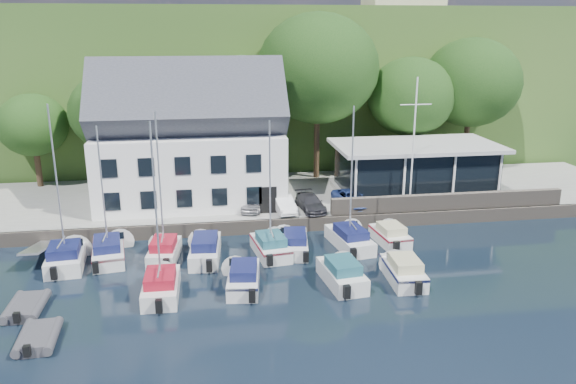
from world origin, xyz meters
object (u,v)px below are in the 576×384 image
at_px(boat_r1_3, 205,247).
at_px(boat_r2_2, 244,275).
at_px(car_blue, 352,198).
at_px(boat_r1_0, 58,194).
at_px(boat_r1_6, 351,182).
at_px(car_silver, 253,202).
at_px(boat_r2_1, 156,218).
at_px(boat_r1_2, 160,192).
at_px(car_dgrey, 310,203).
at_px(boat_r1_4, 270,189).
at_px(club_pavilion, 415,168).
at_px(car_white, 283,203).
at_px(flagpole, 413,145).
at_px(dinghy_0, 26,305).
at_px(boat_r1_5, 294,241).
at_px(boat_r1_1, 103,192).
at_px(harbor_building, 190,146).
at_px(boat_r2_4, 403,269).
at_px(boat_r2_3, 342,271).
at_px(dinghy_1, 38,336).
at_px(boat_r1_7, 390,233).

xyz_separation_m(boat_r1_3, boat_r2_2, (2.11, -4.47, -0.04)).
bearing_deg(car_blue, boat_r2_2, -139.29).
relative_size(boat_r1_0, boat_r1_6, 1.05).
xyz_separation_m(car_silver, boat_r2_1, (-6.07, -11.25, 2.92)).
bearing_deg(car_blue, boat_r1_2, -165.45).
relative_size(car_dgrey, boat_r1_4, 0.44).
height_order(car_dgrey, boat_r2_2, car_dgrey).
distance_m(car_silver, boat_r1_0, 14.06).
distance_m(club_pavilion, boat_r2_2, 20.28).
xyz_separation_m(car_white, car_blue, (5.34, 0.42, 0.03)).
distance_m(flagpole, dinghy_0, 27.43).
bearing_deg(car_white, car_dgrey, -6.87).
xyz_separation_m(club_pavilion, boat_r1_5, (-11.34, -8.50, -2.37)).
xyz_separation_m(car_silver, car_blue, (7.52, -0.30, 0.04)).
bearing_deg(boat_r1_6, boat_r1_5, 172.48).
distance_m(boat_r1_1, boat_r2_2, 10.41).
height_order(boat_r1_0, boat_r1_6, boat_r1_0).
distance_m(harbor_building, boat_r2_4, 19.44).
relative_size(boat_r2_1, boat_r2_2, 1.54).
distance_m(boat_r1_4, dinghy_0, 15.13).
xyz_separation_m(boat_r1_4, boat_r2_3, (3.53, -4.83, -3.66)).
distance_m(boat_r2_2, boat_r2_3, 5.61).
bearing_deg(boat_r1_4, dinghy_1, -151.93).
relative_size(club_pavilion, boat_r1_7, 2.62).
bearing_deg(boat_r2_2, car_white, 77.02).
height_order(boat_r1_7, boat_r2_3, boat_r2_3).
xyz_separation_m(car_white, boat_r1_3, (-5.82, -5.70, -0.83)).
bearing_deg(car_white, boat_r1_1, -163.92).
bearing_deg(dinghy_0, car_dgrey, 33.66).
xyz_separation_m(boat_r2_1, boat_r2_4, (13.76, -0.17, -3.77)).
bearing_deg(boat_r2_4, dinghy_1, -166.35).
bearing_deg(boat_r1_3, boat_r2_1, -112.20).
bearing_deg(harbor_building, car_dgrey, -23.32).
height_order(club_pavilion, boat_r1_6, boat_r1_6).
xyz_separation_m(club_pavilion, boat_r1_7, (-4.67, -8.10, -2.36)).
bearing_deg(boat_r1_2, car_white, 39.73).
bearing_deg(boat_r1_0, boat_r1_2, -2.61).
xyz_separation_m(car_white, boat_r1_6, (3.74, -5.15, 2.86)).
relative_size(harbor_building, boat_r2_2, 2.45).
bearing_deg(dinghy_1, boat_r1_0, 91.04).
height_order(club_pavilion, boat_r1_5, club_pavilion).
bearing_deg(car_dgrey, boat_r2_4, -78.58).
bearing_deg(boat_r2_1, boat_r2_2, 5.27).
height_order(boat_r2_1, dinghy_0, boat_r2_1).
bearing_deg(boat_r2_4, car_white, 119.52).
bearing_deg(boat_r1_6, car_dgrey, 99.09).
bearing_deg(car_blue, boat_r1_5, -142.02).
height_order(car_blue, boat_r1_3, car_blue).
relative_size(club_pavilion, dinghy_1, 4.25).
height_order(club_pavilion, car_white, club_pavilion).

